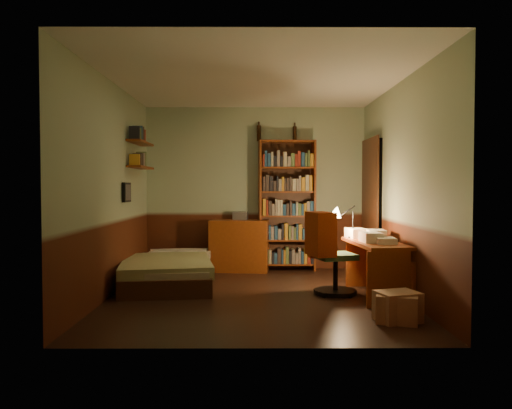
{
  "coord_description": "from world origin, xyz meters",
  "views": [
    {
      "loc": [
        -0.04,
        -6.03,
        1.32
      ],
      "look_at": [
        0.0,
        0.25,
        1.1
      ],
      "focal_mm": 35.0,
      "sensor_mm": 36.0,
      "label": 1
    }
  ],
  "objects_px": {
    "bookshelf": "(287,206)",
    "desk": "(375,269)",
    "cardboard_box_a": "(398,307)",
    "cardboard_box_b": "(397,308)",
    "desk_lamp": "(353,215)",
    "mini_stereo": "(240,216)",
    "dresser": "(239,246)",
    "bed": "(169,261)",
    "office_chair": "(336,257)"
  },
  "relations": [
    {
      "from": "mini_stereo",
      "to": "office_chair",
      "type": "height_order",
      "value": "mini_stereo"
    },
    {
      "from": "mini_stereo",
      "to": "desk",
      "type": "bearing_deg",
      "value": -43.19
    },
    {
      "from": "mini_stereo",
      "to": "cardboard_box_b",
      "type": "distance_m",
      "value": 3.57
    },
    {
      "from": "mini_stereo",
      "to": "bookshelf",
      "type": "xyz_separation_m",
      "value": [
        0.74,
        -0.04,
        0.16
      ]
    },
    {
      "from": "dresser",
      "to": "bookshelf",
      "type": "relative_size",
      "value": 0.44
    },
    {
      "from": "mini_stereo",
      "to": "cardboard_box_b",
      "type": "height_order",
      "value": "mini_stereo"
    },
    {
      "from": "mini_stereo",
      "to": "bookshelf",
      "type": "distance_m",
      "value": 0.75
    },
    {
      "from": "bookshelf",
      "to": "desk",
      "type": "height_order",
      "value": "bookshelf"
    },
    {
      "from": "dresser",
      "to": "desk",
      "type": "height_order",
      "value": "dresser"
    },
    {
      "from": "mini_stereo",
      "to": "cardboard_box_a",
      "type": "distance_m",
      "value": 3.55
    },
    {
      "from": "bookshelf",
      "to": "office_chair",
      "type": "height_order",
      "value": "bookshelf"
    },
    {
      "from": "bed",
      "to": "mini_stereo",
      "type": "bearing_deg",
      "value": 42.97
    },
    {
      "from": "bookshelf",
      "to": "desk",
      "type": "bearing_deg",
      "value": -68.04
    },
    {
      "from": "cardboard_box_a",
      "to": "dresser",
      "type": "bearing_deg",
      "value": 118.95
    },
    {
      "from": "cardboard_box_a",
      "to": "cardboard_box_b",
      "type": "xyz_separation_m",
      "value": [
        -0.01,
        -0.03,
        -0.01
      ]
    },
    {
      "from": "desk",
      "to": "dresser",
      "type": "bearing_deg",
      "value": 128.01
    },
    {
      "from": "mini_stereo",
      "to": "office_chair",
      "type": "bearing_deg",
      "value": -50.46
    },
    {
      "from": "dresser",
      "to": "cardboard_box_a",
      "type": "height_order",
      "value": "dresser"
    },
    {
      "from": "desk",
      "to": "cardboard_box_a",
      "type": "distance_m",
      "value": 1.16
    },
    {
      "from": "cardboard_box_b",
      "to": "cardboard_box_a",
      "type": "bearing_deg",
      "value": 67.48
    },
    {
      "from": "desk_lamp",
      "to": "office_chair",
      "type": "relative_size",
      "value": 0.66
    },
    {
      "from": "cardboard_box_a",
      "to": "cardboard_box_b",
      "type": "distance_m",
      "value": 0.03
    },
    {
      "from": "cardboard_box_a",
      "to": "desk",
      "type": "bearing_deg",
      "value": 87.13
    },
    {
      "from": "bed",
      "to": "mini_stereo",
      "type": "distance_m",
      "value": 1.58
    },
    {
      "from": "bookshelf",
      "to": "bed",
      "type": "bearing_deg",
      "value": -151.77
    },
    {
      "from": "desk",
      "to": "cardboard_box_b",
      "type": "bearing_deg",
      "value": -98.44
    },
    {
      "from": "bookshelf",
      "to": "desk_lamp",
      "type": "distance_m",
      "value": 1.64
    },
    {
      "from": "office_chair",
      "to": "cardboard_box_b",
      "type": "height_order",
      "value": "office_chair"
    },
    {
      "from": "bookshelf",
      "to": "desk_lamp",
      "type": "relative_size",
      "value": 3.41
    },
    {
      "from": "office_chair",
      "to": "cardboard_box_b",
      "type": "relative_size",
      "value": 2.37
    },
    {
      "from": "desk",
      "to": "cardboard_box_a",
      "type": "xyz_separation_m",
      "value": [
        -0.06,
        -1.14,
        -0.18
      ]
    },
    {
      "from": "mini_stereo",
      "to": "desk",
      "type": "relative_size",
      "value": 0.19
    },
    {
      "from": "desk",
      "to": "bed",
      "type": "bearing_deg",
      "value": 157.83
    },
    {
      "from": "dresser",
      "to": "cardboard_box_a",
      "type": "bearing_deg",
      "value": -55.12
    },
    {
      "from": "mini_stereo",
      "to": "desk_lamp",
      "type": "distance_m",
      "value": 2.12
    },
    {
      "from": "desk",
      "to": "cardboard_box_b",
      "type": "distance_m",
      "value": 1.19
    },
    {
      "from": "bed",
      "to": "mini_stereo",
      "type": "height_order",
      "value": "mini_stereo"
    },
    {
      "from": "bookshelf",
      "to": "desk",
      "type": "xyz_separation_m",
      "value": [
        0.94,
        -1.89,
        -0.7
      ]
    },
    {
      "from": "desk_lamp",
      "to": "cardboard_box_a",
      "type": "height_order",
      "value": "desk_lamp"
    },
    {
      "from": "cardboard_box_a",
      "to": "cardboard_box_b",
      "type": "relative_size",
      "value": 1.01
    },
    {
      "from": "desk_lamp",
      "to": "mini_stereo",
      "type": "bearing_deg",
      "value": 155.68
    },
    {
      "from": "mini_stereo",
      "to": "desk_lamp",
      "type": "bearing_deg",
      "value": -39.14
    },
    {
      "from": "dresser",
      "to": "desk",
      "type": "xyz_separation_m",
      "value": [
        1.69,
        -1.81,
        -0.07
      ]
    },
    {
      "from": "desk",
      "to": "cardboard_box_b",
      "type": "relative_size",
      "value": 3.2
    },
    {
      "from": "dresser",
      "to": "cardboard_box_a",
      "type": "xyz_separation_m",
      "value": [
        1.63,
        -2.95,
        -0.26
      ]
    },
    {
      "from": "bed",
      "to": "cardboard_box_a",
      "type": "bearing_deg",
      "value": -44.03
    },
    {
      "from": "desk",
      "to": "office_chair",
      "type": "xyz_separation_m",
      "value": [
        -0.46,
        0.11,
        0.13
      ]
    },
    {
      "from": "desk_lamp",
      "to": "office_chair",
      "type": "distance_m",
      "value": 0.66
    },
    {
      "from": "mini_stereo",
      "to": "cardboard_box_b",
      "type": "relative_size",
      "value": 0.6
    },
    {
      "from": "bookshelf",
      "to": "cardboard_box_a",
      "type": "bearing_deg",
      "value": -78.25
    }
  ]
}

